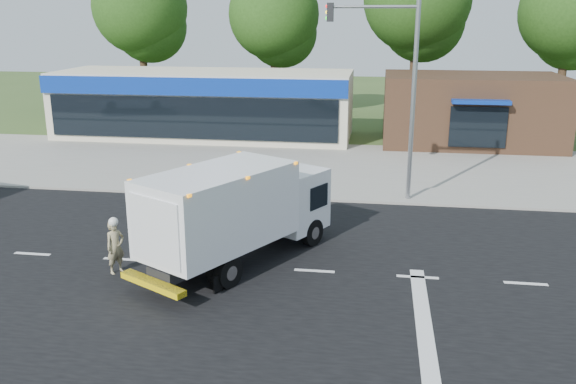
% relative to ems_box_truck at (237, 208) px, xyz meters
% --- Properties ---
extents(ground, '(120.00, 120.00, 0.00)m').
position_rel_ems_box_truck_xyz_m(ground, '(2.38, -0.27, -1.78)').
color(ground, '#385123').
rests_on(ground, ground).
extents(road_asphalt, '(60.00, 14.00, 0.02)m').
position_rel_ems_box_truck_xyz_m(road_asphalt, '(2.38, -0.27, -1.78)').
color(road_asphalt, black).
rests_on(road_asphalt, ground).
extents(sidewalk, '(60.00, 2.40, 0.12)m').
position_rel_ems_box_truck_xyz_m(sidewalk, '(2.38, 7.93, -1.72)').
color(sidewalk, gray).
rests_on(sidewalk, ground).
extents(parking_apron, '(60.00, 9.00, 0.02)m').
position_rel_ems_box_truck_xyz_m(parking_apron, '(2.38, 13.73, -1.77)').
color(parking_apron, gray).
rests_on(parking_apron, ground).
extents(lane_markings, '(55.20, 7.00, 0.01)m').
position_rel_ems_box_truck_xyz_m(lane_markings, '(3.73, -1.62, -1.77)').
color(lane_markings, silver).
rests_on(lane_markings, road_asphalt).
extents(ems_box_truck, '(5.29, 7.13, 3.09)m').
position_rel_ems_box_truck_xyz_m(ems_box_truck, '(0.00, 0.00, 0.00)').
color(ems_box_truck, black).
rests_on(ems_box_truck, ground).
extents(emergency_worker, '(0.64, 0.70, 1.71)m').
position_rel_ems_box_truck_xyz_m(emergency_worker, '(-3.36, -1.21, -0.94)').
color(emergency_worker, tan).
rests_on(emergency_worker, ground).
extents(retail_strip_mall, '(18.00, 6.20, 4.00)m').
position_rel_ems_box_truck_xyz_m(retail_strip_mall, '(-6.62, 19.66, 0.23)').
color(retail_strip_mall, beige).
rests_on(retail_strip_mall, ground).
extents(brown_storefront, '(10.00, 6.70, 4.00)m').
position_rel_ems_box_truck_xyz_m(brown_storefront, '(9.38, 19.71, 0.22)').
color(brown_storefront, '#382316').
rests_on(brown_storefront, ground).
extents(traffic_signal_pole, '(3.51, 0.25, 8.00)m').
position_rel_ems_box_truck_xyz_m(traffic_signal_pole, '(4.73, 7.33, 3.14)').
color(traffic_signal_pole, gray).
rests_on(traffic_signal_pole, ground).
extents(background_trees, '(36.77, 7.39, 12.10)m').
position_rel_ems_box_truck_xyz_m(background_trees, '(1.53, 27.89, 5.60)').
color(background_trees, '#332114').
rests_on(background_trees, ground).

